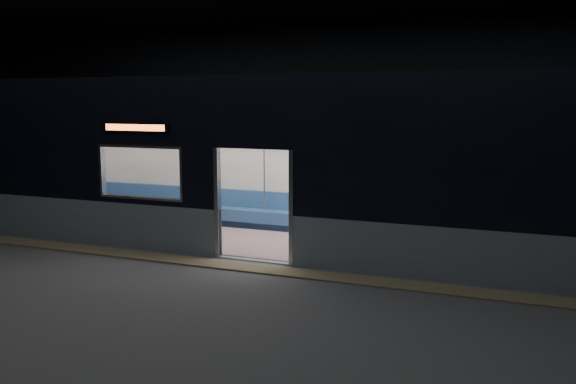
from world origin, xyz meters
The scene contains 7 objects.
station_floor centered at (0.00, 0.00, -0.01)m, with size 24.00×14.00×0.01m, color #47494C.
station_envelope centered at (0.00, 0.00, 3.66)m, with size 24.00×14.00×5.00m.
tactile_strip centered at (0.00, 0.55, 0.01)m, with size 22.80×0.50×0.03m, color #8C7F59.
metro_car centered at (0.00, 2.54, 1.85)m, with size 18.00×3.04×3.35m.
passenger centered at (4.52, 3.55, 0.78)m, with size 0.43×0.68×1.33m.
handbag centered at (4.55, 3.33, 0.66)m, with size 0.25×0.21×0.12m, color black.
transit_map centered at (4.79, 3.85, 1.49)m, with size 1.03×0.03×0.67m, color white.
Camera 1 is at (4.62, -8.73, 2.89)m, focal length 38.00 mm.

